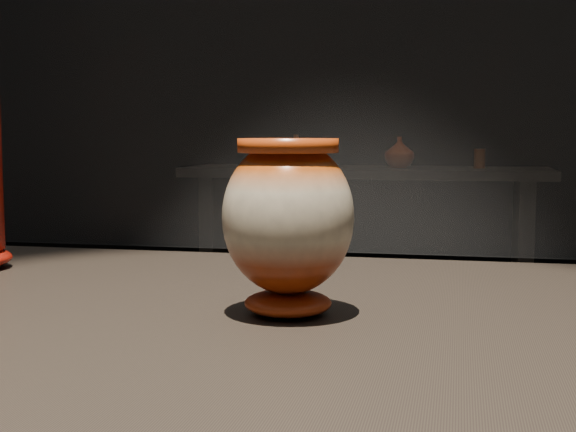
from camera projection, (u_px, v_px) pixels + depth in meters
name	position (u px, v px, depth m)	size (l,w,h in m)	color
main_vase	(288.00, 219.00, 0.84)	(0.18, 0.18, 0.19)	maroon
back_shelf	(365.00, 215.00, 4.47)	(2.00, 0.60, 0.90)	black
back_vase_left	(296.00, 151.00, 4.52)	(0.17, 0.17, 0.18)	#8D3D14
back_vase_mid	(399.00, 152.00, 4.37)	(0.16, 0.16, 0.17)	maroon
back_vase_right	(479.00, 159.00, 4.32)	(0.06, 0.06, 0.11)	#8D3D14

